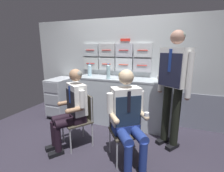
% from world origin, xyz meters
% --- Properties ---
extents(ground, '(4.80, 4.80, 0.04)m').
position_xyz_m(ground, '(0.00, 0.00, -0.02)').
color(ground, '#2B2733').
extents(galley_bulkhead, '(4.20, 0.14, 2.15)m').
position_xyz_m(galley_bulkhead, '(-0.01, 1.37, 1.06)').
color(galley_bulkhead, '#B5BBBC').
rests_on(galley_bulkhead, ground).
extents(galley_counter, '(2.02, 0.53, 0.97)m').
position_xyz_m(galley_counter, '(0.21, 1.09, 0.48)').
color(galley_counter, '#B3BFC6').
rests_on(galley_counter, ground).
extents(service_trolley, '(0.40, 0.65, 0.88)m').
position_xyz_m(service_trolley, '(-1.29, 0.98, 0.47)').
color(service_trolley, black).
rests_on(service_trolley, ground).
extents(folding_chair_left, '(0.56, 0.56, 0.82)m').
position_xyz_m(folding_chair_left, '(-0.25, 0.16, 0.50)').
color(folding_chair_left, '#A8AAAF').
rests_on(folding_chair_left, ground).
extents(crew_member_left, '(0.62, 0.68, 1.25)m').
position_xyz_m(crew_member_left, '(-0.34, 0.03, 0.68)').
color(crew_member_left, black).
rests_on(crew_member_left, ground).
extents(folding_chair_right, '(0.56, 0.56, 0.82)m').
position_xyz_m(folding_chair_right, '(0.47, 0.10, 0.50)').
color(folding_chair_right, '#A8AAAF').
rests_on(folding_chair_right, ground).
extents(crew_member_right, '(0.64, 0.70, 1.28)m').
position_xyz_m(crew_member_right, '(0.56, -0.02, 0.71)').
color(crew_member_right, black).
rests_on(crew_member_right, ground).
extents(crew_member_standing, '(0.47, 0.42, 1.80)m').
position_xyz_m(crew_member_standing, '(1.09, 0.60, 1.10)').
color(crew_member_standing, black).
rests_on(crew_member_standing, ground).
extents(sparkling_bottle_green, '(0.08, 0.08, 0.26)m').
position_xyz_m(sparkling_bottle_green, '(-0.58, 1.08, 1.09)').
color(sparkling_bottle_green, '#ADD5E3').
rests_on(sparkling_bottle_green, galley_counter).
extents(water_bottle_short, '(0.07, 0.07, 0.30)m').
position_xyz_m(water_bottle_short, '(-0.09, 0.91, 1.11)').
color(water_bottle_short, '#ACD6DC').
rests_on(water_bottle_short, galley_counter).
extents(paper_cup_blue, '(0.06, 0.06, 0.09)m').
position_xyz_m(paper_cup_blue, '(0.14, 1.09, 1.01)').
color(paper_cup_blue, silver).
rests_on(paper_cup_blue, galley_counter).
extents(paper_cup_tan, '(0.07, 0.07, 0.09)m').
position_xyz_m(paper_cup_tan, '(-0.22, 1.21, 1.01)').
color(paper_cup_tan, silver).
rests_on(paper_cup_tan, galley_counter).
extents(coffee_cup_white, '(0.07, 0.07, 0.07)m').
position_xyz_m(coffee_cup_white, '(0.82, 1.23, 1.00)').
color(coffee_cup_white, silver).
rests_on(coffee_cup_white, galley_counter).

